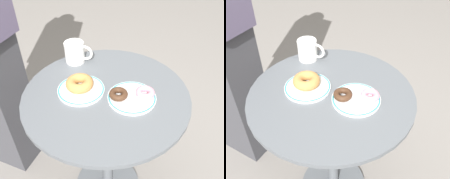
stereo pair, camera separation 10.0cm
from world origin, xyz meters
The scene contains 7 objects.
cafe_table centered at (0.00, 0.00, 0.49)m, with size 0.68×0.68×0.71m.
plate_left centered at (-0.10, 0.02, 0.72)m, with size 0.19×0.19×0.01m.
plate_right centered at (0.10, -0.03, 0.72)m, with size 0.19×0.19×0.01m.
donut_old_fashioned centered at (-0.11, 0.03, 0.75)m, with size 0.11×0.11×0.04m, color #BC7F42.
donut_pink_frosted centered at (0.16, -0.03, 0.74)m, with size 0.08×0.08×0.03m, color pink.
donut_chocolate centered at (0.05, -0.03, 0.74)m, with size 0.08×0.08×0.03m, color #422819.
coffee_mug centered at (-0.14, 0.24, 0.76)m, with size 0.13×0.09×0.10m.
Camera 2 is at (0.10, -0.78, 1.40)m, focal length 40.82 mm.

